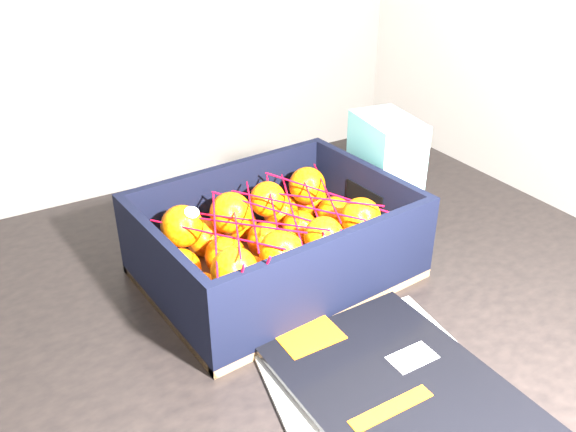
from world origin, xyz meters
TOP-DOWN VIEW (x-y plane):
  - table at (0.07, 0.25)m, footprint 1.26×0.90m
  - magazine_stack at (0.12, -0.01)m, footprint 0.30×0.33m
  - produce_crate at (0.15, 0.26)m, footprint 0.35×0.27m
  - clementine_heap at (0.15, 0.26)m, footprint 0.33×0.25m
  - mesh_net at (0.14, 0.26)m, footprint 0.29×0.23m
  - retail_carton at (0.39, 0.30)m, footprint 0.10×0.13m

SIDE VIEW (x-z plane):
  - table at x=0.07m, z-range 0.28..1.03m
  - magazine_stack at x=0.12m, z-range 0.75..0.77m
  - produce_crate at x=0.15m, z-range 0.73..0.85m
  - clementine_heap at x=0.15m, z-range 0.75..0.86m
  - retail_carton at x=0.39m, z-range 0.75..0.93m
  - mesh_net at x=0.14m, z-range 0.81..0.90m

